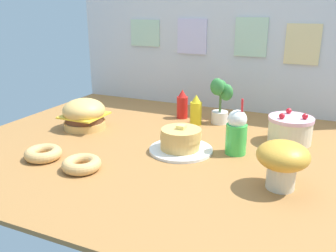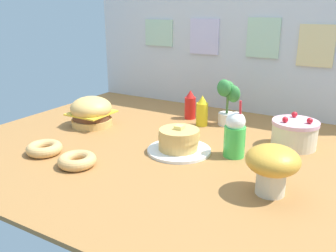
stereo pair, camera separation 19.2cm
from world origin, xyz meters
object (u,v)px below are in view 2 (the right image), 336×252
layer_cake (294,134)px  mushroom_stool (272,165)px  ketchup_bottle (190,105)px  mustard_bottle (201,112)px  burger (91,112)px  donut_chocolate (77,160)px  cream_soda_cup (235,135)px  potted_plant (228,101)px  donut_pink_glaze (44,148)px  pancake_stack (179,142)px

layer_cake → mushroom_stool: bearing=-86.9°
ketchup_bottle → mustard_bottle: size_ratio=1.00×
layer_cake → ketchup_bottle: bearing=165.5°
burger → donut_chocolate: (0.35, -0.50, -0.06)m
burger → cream_soda_cup: bearing=-1.1°
cream_soda_cup → donut_chocolate: bearing=-140.8°
ketchup_bottle → potted_plant: size_ratio=0.66×
layer_cake → donut_pink_glaze: size_ratio=1.34×
ketchup_bottle → donut_chocolate: size_ratio=1.08×
pancake_stack → donut_chocolate: bearing=-129.7°
mushroom_stool → pancake_stack: bearing=159.1°
ketchup_bottle → cream_soda_cup: bearing=-43.9°
ketchup_bottle → potted_plant: (0.26, -0.01, 0.07)m
ketchup_bottle → cream_soda_cup: cream_soda_cup is taller
mustard_bottle → mushroom_stool: 0.90m
donut_chocolate → potted_plant: (0.37, 0.94, 0.13)m
mustard_bottle → donut_chocolate: bearing=-105.7°
potted_plant → layer_cake: bearing=-21.8°
burger → donut_pink_glaze: size_ratio=1.43×
donut_pink_glaze → pancake_stack: bearing=32.5°
mustard_bottle → potted_plant: potted_plant is taller
pancake_stack → mushroom_stool: 0.57m
layer_cake → mushroom_stool: size_ratio=1.13×
pancake_stack → mustard_bottle: size_ratio=1.70×
burger → donut_pink_glaze: burger is taller
burger → donut_chocolate: size_ratio=1.43×
layer_cake → mustard_bottle: (-0.58, 0.09, 0.02)m
mushroom_stool → mustard_bottle: bearing=133.2°
burger → donut_pink_glaze: bearing=-77.8°
pancake_stack → cream_soda_cup: cream_soda_cup is taller
mustard_bottle → donut_pink_glaze: (-0.49, -0.82, -0.06)m
ketchup_bottle → mushroom_stool: size_ratio=0.91×
pancake_stack → layer_cake: size_ratio=1.36×
layer_cake → cream_soda_cup: bearing=-129.6°
cream_soda_cup → mustard_bottle: bearing=134.1°
burger → mushroom_stool: mushroom_stool is taller
cream_soda_cup → donut_pink_glaze: size_ratio=1.61×
mustard_bottle → donut_chocolate: size_ratio=1.08×
burger → potted_plant: potted_plant is taller
cream_soda_cup → donut_chocolate: size_ratio=1.61×
donut_chocolate → burger: bearing=125.2°
layer_cake → burger: bearing=-167.5°
cream_soda_cup → donut_pink_glaze: bearing=-151.6°
ketchup_bottle → donut_pink_glaze: bearing=-111.5°
mustard_bottle → mushroom_stool: size_ratio=0.91×
layer_cake → potted_plant: (-0.45, 0.18, 0.08)m
donut_chocolate → donut_pink_glaze: bearing=173.9°
pancake_stack → mushroom_stool: mushroom_stool is taller
layer_cake → donut_pink_glaze: 1.30m
layer_cake → mushroom_stool: (0.03, -0.57, 0.05)m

